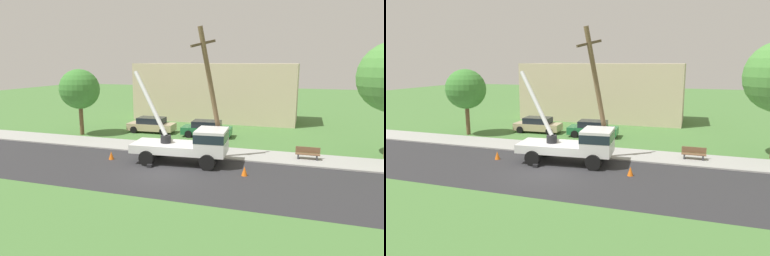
{
  "view_description": "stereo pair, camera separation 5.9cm",
  "coord_description": "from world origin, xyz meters",
  "views": [
    {
      "loc": [
        7.89,
        -18.43,
        6.59
      ],
      "look_at": [
        0.77,
        3.23,
        2.21
      ],
      "focal_mm": 32.35,
      "sensor_mm": 36.0,
      "label": 1
    },
    {
      "loc": [
        7.95,
        -18.41,
        6.59
      ],
      "look_at": [
        0.77,
        3.23,
        2.21
      ],
      "focal_mm": 32.35,
      "sensor_mm": 36.0,
      "label": 2
    }
  ],
  "objects": [
    {
      "name": "utility_truck",
      "position": [
        1.05,
        2.38,
        1.41
      ],
      "size": [
        6.93,
        3.24,
        5.98
      ],
      "color": "silver",
      "rests_on": "ground"
    },
    {
      "name": "sidewalk_strip",
      "position": [
        0.0,
        5.46,
        0.05
      ],
      "size": [
        80.0,
        3.12,
        0.1
      ],
      "primitive_type": "cube",
      "color": "#9E9E99",
      "rests_on": "ground"
    },
    {
      "name": "parked_sedan_tan",
      "position": [
        -5.8,
        10.96,
        0.71
      ],
      "size": [
        4.47,
        2.14,
        1.42
      ],
      "color": "tan",
      "rests_on": "ground"
    },
    {
      "name": "traffic_cone_behind",
      "position": [
        -4.51,
        1.57,
        0.28
      ],
      "size": [
        0.36,
        0.36,
        0.56
      ],
      "primitive_type": "cone",
      "color": "orange",
      "rests_on": "ground"
    },
    {
      "name": "road_asphalt",
      "position": [
        0.0,
        0.0,
        0.0
      ],
      "size": [
        80.0,
        7.79,
        0.01
      ],
      "primitive_type": "cube",
      "color": "#2B2B2D",
      "rests_on": "ground"
    },
    {
      "name": "park_bench",
      "position": [
        8.27,
        5.53,
        0.46
      ],
      "size": [
        1.6,
        0.45,
        0.9
      ],
      "color": "brown",
      "rests_on": "ground"
    },
    {
      "name": "roadside_tree_near",
      "position": [
        -11.43,
        7.97,
        4.15
      ],
      "size": [
        3.56,
        3.56,
        5.96
      ],
      "color": "brown",
      "rests_on": "ground"
    },
    {
      "name": "lowrise_building_backdrop",
      "position": [
        -1.93,
        20.09,
        3.2
      ],
      "size": [
        18.0,
        6.0,
        6.4
      ],
      "primitive_type": "cube",
      "color": "#C6B293",
      "rests_on": "ground"
    },
    {
      "name": "leaning_utility_pole",
      "position": [
        2.01,
        3.7,
        4.55
      ],
      "size": [
        2.06,
        2.21,
        8.85
      ],
      "color": "brown",
      "rests_on": "ground"
    },
    {
      "name": "traffic_cone_ahead",
      "position": [
        4.75,
        0.97,
        0.28
      ],
      "size": [
        0.36,
        0.36,
        0.56
      ],
      "primitive_type": "cone",
      "color": "orange",
      "rests_on": "ground"
    },
    {
      "name": "ground_plane",
      "position": [
        0.0,
        12.0,
        0.0
      ],
      "size": [
        120.0,
        120.0,
        0.0
      ],
      "primitive_type": "plane",
      "color": "#477538"
    },
    {
      "name": "parked_sedan_green",
      "position": [
        -0.32,
        10.74,
        0.71
      ],
      "size": [
        4.51,
        2.22,
        1.42
      ],
      "color": "#1E6638",
      "rests_on": "ground"
    }
  ]
}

